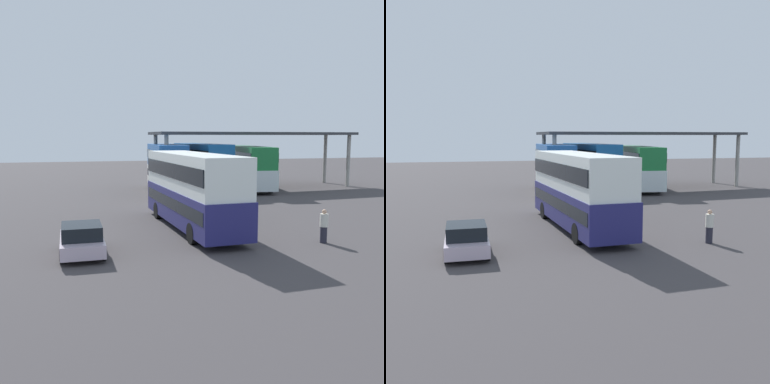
% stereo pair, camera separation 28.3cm
% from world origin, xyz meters
% --- Properties ---
extents(ground_plane, '(140.00, 140.00, 0.00)m').
position_xyz_m(ground_plane, '(0.00, 0.00, 0.00)').
color(ground_plane, '#3F3B3C').
extents(double_decker_main, '(3.07, 10.97, 4.09)m').
position_xyz_m(double_decker_main, '(-1.04, 2.02, 2.25)').
color(double_decker_main, navy).
rests_on(double_decker_main, ground_plane).
extents(parked_hatchback, '(1.84, 3.65, 1.35)m').
position_xyz_m(parked_hatchback, '(-6.95, -2.02, 0.67)').
color(parked_hatchback, '#C2AEC0').
rests_on(parked_hatchback, ground_plane).
extents(double_decker_near_canopy, '(3.22, 10.72, 4.30)m').
position_xyz_m(double_decker_near_canopy, '(0.78, 17.68, 2.36)').
color(double_decker_near_canopy, white).
rests_on(double_decker_near_canopy, ground_plane).
extents(double_decker_mid_row, '(3.00, 10.96, 4.32)m').
position_xyz_m(double_decker_mid_row, '(4.52, 19.21, 2.37)').
color(double_decker_mid_row, silver).
rests_on(double_decker_mid_row, ground_plane).
extents(double_decker_far_right, '(3.81, 10.45, 4.08)m').
position_xyz_m(double_decker_far_right, '(8.99, 17.93, 2.24)').
color(double_decker_far_right, silver).
rests_on(double_decker_far_right, ground_plane).
extents(depot_canopy, '(20.31, 6.27, 5.42)m').
position_xyz_m(depot_canopy, '(9.78, 18.57, 5.03)').
color(depot_canopy, '#33353A').
rests_on(depot_canopy, ground_plane).
extents(pedestrian_waiting, '(0.38, 0.38, 1.60)m').
position_xyz_m(pedestrian_waiting, '(4.10, -2.79, 0.79)').
color(pedestrian_waiting, '#262633').
rests_on(pedestrian_waiting, ground_plane).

